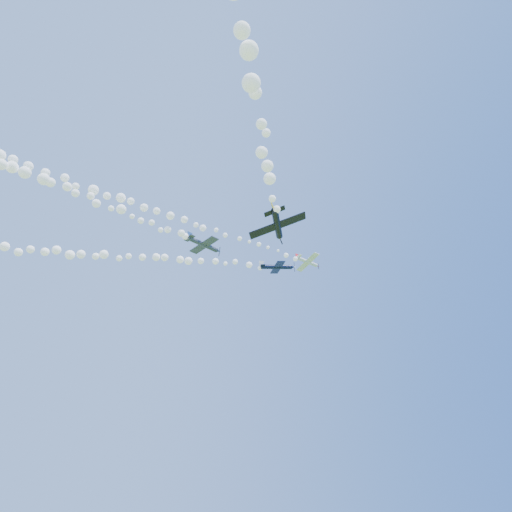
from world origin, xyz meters
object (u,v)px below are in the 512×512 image
object	(u,v)px
plane_white	(307,262)
plane_grey	(204,245)
plane_navy	(277,267)
plane_black	(277,225)

from	to	relation	value
plane_white	plane_grey	xyz separation A→B (m)	(-22.65, -2.69, -2.75)
plane_navy	plane_grey	xyz separation A→B (m)	(-18.25, -8.33, -3.78)
plane_navy	plane_black	distance (m)	38.52
plane_navy	plane_grey	world-z (taller)	plane_navy
plane_grey	plane_navy	bearing A→B (deg)	6.04
plane_grey	plane_black	xyz separation A→B (m)	(4.16, -24.17, -11.32)
plane_grey	plane_black	bearing A→B (deg)	-98.75
plane_white	plane_navy	distance (m)	7.23
plane_white	plane_navy	world-z (taller)	plane_navy
plane_white	plane_navy	bearing A→B (deg)	116.59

